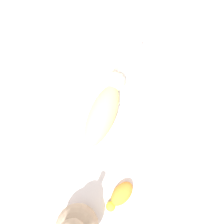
{
  "coord_description": "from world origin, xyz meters",
  "views": [
    {
      "loc": [
        0.32,
        0.22,
        1.53
      ],
      "look_at": [
        0.06,
        -0.03,
        0.27
      ],
      "focal_mm": 35.0,
      "sensor_mm": 36.0,
      "label": 1
    }
  ],
  "objects": [
    {
      "name": "turtle_plush",
      "position": [
        0.37,
        0.33,
        0.26
      ],
      "size": [
        0.19,
        0.09,
        0.07
      ],
      "color": "orange",
      "rests_on": "bed_mattress"
    },
    {
      "name": "ground_plane",
      "position": [
        0.0,
        0.0,
        0.0
      ],
      "size": [
        12.0,
        12.0,
        0.0
      ],
      "primitive_type": "plane",
      "color": "#B2A893"
    },
    {
      "name": "swaddled_baby",
      "position": [
        0.07,
        -0.07,
        0.29
      ],
      "size": [
        0.49,
        0.3,
        0.14
      ],
      "rotation": [
        0.0,
        0.0,
        3.53
      ],
      "color": "#EFDB7F",
      "rests_on": "bed_mattress"
    },
    {
      "name": "pillow",
      "position": [
        -0.24,
        -0.37,
        0.27
      ],
      "size": [
        0.34,
        0.35,
        0.09
      ],
      "color": "white",
      "rests_on": "bed_mattress"
    },
    {
      "name": "bed_mattress",
      "position": [
        0.0,
        0.0,
        0.11
      ],
      "size": [
        1.52,
        1.07,
        0.22
      ],
      "color": "white",
      "rests_on": "ground_plane"
    },
    {
      "name": "burp_cloth",
      "position": [
        -0.09,
        -0.13,
        0.23
      ],
      "size": [
        0.26,
        0.18,
        0.02
      ],
      "color": "white",
      "rests_on": "bed_mattress"
    }
  ]
}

